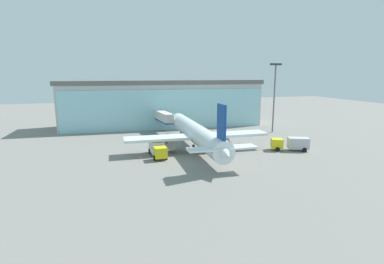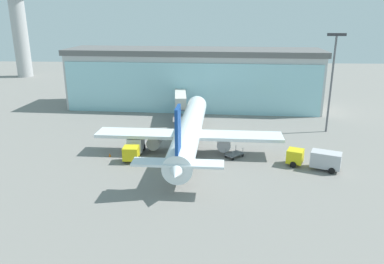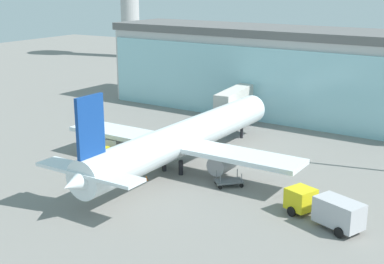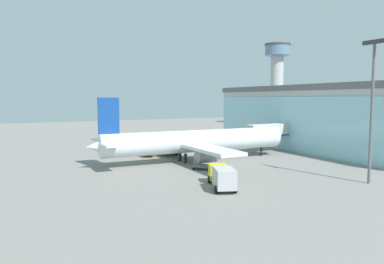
{
  "view_description": "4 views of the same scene",
  "coord_description": "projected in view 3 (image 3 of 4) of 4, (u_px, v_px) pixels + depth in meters",
  "views": [
    {
      "loc": [
        -17.47,
        -48.69,
        15.49
      ],
      "look_at": [
        -0.41,
        6.97,
        3.9
      ],
      "focal_mm": 28.0,
      "sensor_mm": 36.0,
      "label": 1
    },
    {
      "loc": [
        3.79,
        -48.37,
        21.06
      ],
      "look_at": [
        1.09,
        8.08,
        3.06
      ],
      "focal_mm": 35.0,
      "sensor_mm": 36.0,
      "label": 2
    },
    {
      "loc": [
        30.69,
        -40.6,
        20.16
      ],
      "look_at": [
        2.33,
        6.89,
        4.58
      ],
      "focal_mm": 50.0,
      "sensor_mm": 36.0,
      "label": 3
    },
    {
      "loc": [
        55.69,
        -22.41,
        10.7
      ],
      "look_at": [
        1.1,
        7.1,
        5.07
      ],
      "focal_mm": 35.0,
      "sensor_mm": 36.0,
      "label": 4
    }
  ],
  "objects": [
    {
      "name": "fuel_truck",
      "position": [
        326.0,
        208.0,
        45.73
      ],
      "size": [
        7.59,
        4.81,
        2.65
      ],
      "rotation": [
        0.0,
        0.0,
        2.75
      ],
      "color": "yellow",
      "rests_on": "ground"
    },
    {
      "name": "airplane",
      "position": [
        183.0,
        139.0,
        59.21
      ],
      "size": [
        28.88,
        36.51,
        10.79
      ],
      "rotation": [
        0.0,
        0.0,
        1.53
      ],
      "color": "white",
      "rests_on": "ground"
    },
    {
      "name": "ground",
      "position": [
        138.0,
        188.0,
        54.16
      ],
      "size": [
        240.0,
        240.0,
        0.0
      ],
      "primitive_type": "plane",
      "color": "gray"
    },
    {
      "name": "safety_cone_wingtip",
      "position": [
        83.0,
        155.0,
        63.52
      ],
      "size": [
        0.36,
        0.36,
        0.55
      ],
      "primitive_type": "cone",
      "color": "orange",
      "rests_on": "ground"
    },
    {
      "name": "baggage_cart",
      "position": [
        229.0,
        181.0,
        54.6
      ],
      "size": [
        3.13,
        3.09,
        1.5
      ],
      "rotation": [
        0.0,
        0.0,
        3.91
      ],
      "color": "slate",
      "rests_on": "ground"
    },
    {
      "name": "catering_truck",
      "position": [
        112.0,
        148.0,
        62.13
      ],
      "size": [
        2.57,
        7.32,
        2.65
      ],
      "rotation": [
        0.0,
        0.0,
        4.72
      ],
      "color": "yellow",
      "rests_on": "ground"
    },
    {
      "name": "safety_cone_nose",
      "position": [
        146.0,
        178.0,
        56.18
      ],
      "size": [
        0.36,
        0.36,
        0.55
      ],
      "primitive_type": "cone",
      "color": "orange",
      "rests_on": "ground"
    },
    {
      "name": "terminal_building",
      "position": [
        280.0,
        71.0,
        83.33
      ],
      "size": [
        58.16,
        16.47,
        13.4
      ],
      "rotation": [
        0.0,
        0.0,
        -0.06
      ],
      "color": "#B7B7B7",
      "rests_on": "ground"
    },
    {
      "name": "jet_bridge",
      "position": [
        238.0,
        97.0,
        76.89
      ],
      "size": [
        3.35,
        12.93,
        5.55
      ],
      "rotation": [
        0.0,
        0.0,
        1.66
      ],
      "color": "beige",
      "rests_on": "ground"
    }
  ]
}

